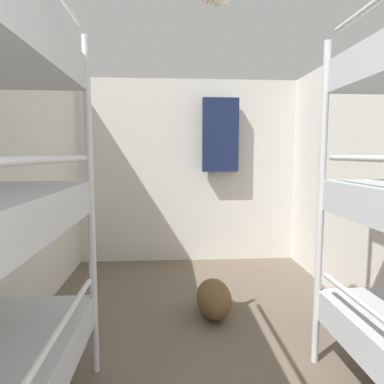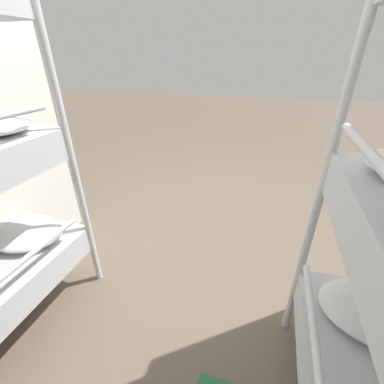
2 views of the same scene
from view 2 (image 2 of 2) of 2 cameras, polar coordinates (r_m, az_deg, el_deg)
ground_plane at (r=2.46m, az=2.44°, el=-12.64°), size 20.00×20.00×0.00m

